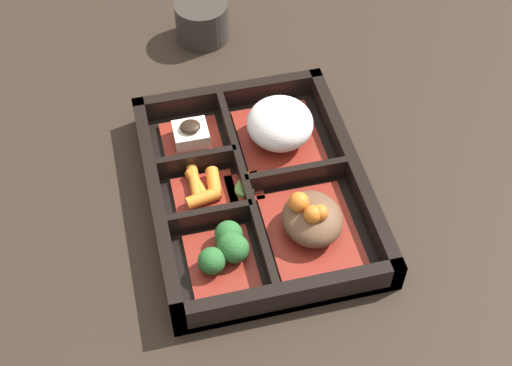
% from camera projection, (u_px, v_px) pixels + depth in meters
% --- Properties ---
extents(ground_plane, '(3.00, 3.00, 0.00)m').
position_uv_depth(ground_plane, '(256.00, 197.00, 0.80)').
color(ground_plane, black).
extents(bento_base, '(0.30, 0.23, 0.01)m').
position_uv_depth(bento_base, '(256.00, 194.00, 0.79)').
color(bento_base, black).
rests_on(bento_base, ground_plane).
extents(bento_rim, '(0.30, 0.23, 0.04)m').
position_uv_depth(bento_rim, '(253.00, 187.00, 0.78)').
color(bento_rim, black).
rests_on(bento_rim, ground_plane).
extents(bowl_rice, '(0.11, 0.09, 0.06)m').
position_uv_depth(bowl_rice, '(280.00, 126.00, 0.81)').
color(bowl_rice, maroon).
rests_on(bowl_rice, bento_base).
extents(bowl_stew, '(0.11, 0.09, 0.06)m').
position_uv_depth(bowl_stew, '(312.00, 221.00, 0.74)').
color(bowl_stew, maroon).
rests_on(bowl_stew, bento_base).
extents(bowl_tofu, '(0.07, 0.07, 0.03)m').
position_uv_depth(bowl_tofu, '(191.00, 137.00, 0.83)').
color(bowl_tofu, maroon).
rests_on(bowl_tofu, bento_base).
extents(bowl_carrots, '(0.07, 0.07, 0.02)m').
position_uv_depth(bowl_carrots, '(203.00, 191.00, 0.78)').
color(bowl_carrots, maroon).
rests_on(bowl_carrots, bento_base).
extents(bowl_greens, '(0.08, 0.07, 0.04)m').
position_uv_depth(bowl_greens, '(226.00, 248.00, 0.72)').
color(bowl_greens, maroon).
rests_on(bowl_greens, bento_base).
extents(bowl_pickles, '(0.04, 0.04, 0.01)m').
position_uv_depth(bowl_pickles, '(245.00, 188.00, 0.79)').
color(bowl_pickles, maroon).
rests_on(bowl_pickles, bento_base).
extents(tea_cup, '(0.07, 0.07, 0.05)m').
position_uv_depth(tea_cup, '(202.00, 20.00, 0.95)').
color(tea_cup, '#2D2823').
rests_on(tea_cup, ground_plane).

